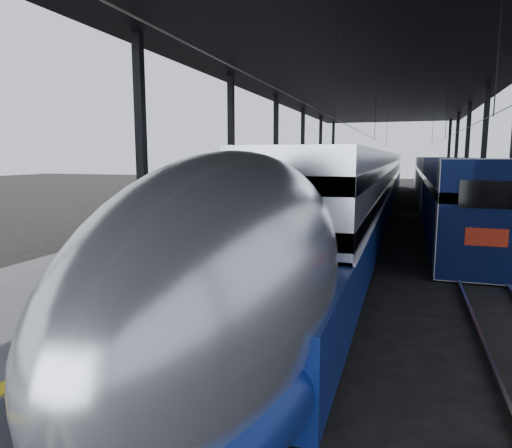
% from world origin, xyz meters
% --- Properties ---
extents(ground, '(160.00, 160.00, 0.00)m').
position_xyz_m(ground, '(0.00, 0.00, 0.00)').
color(ground, black).
rests_on(ground, ground).
extents(platform, '(6.00, 80.00, 1.00)m').
position_xyz_m(platform, '(-3.50, 20.00, 0.50)').
color(platform, '#4C4C4F').
rests_on(platform, ground).
extents(yellow_strip, '(0.30, 80.00, 0.01)m').
position_xyz_m(yellow_strip, '(-0.70, 20.00, 1.00)').
color(yellow_strip, yellow).
rests_on(yellow_strip, platform).
extents(rails, '(6.52, 80.00, 0.16)m').
position_xyz_m(rails, '(4.50, 20.00, 0.08)').
color(rails, slate).
rests_on(rails, ground).
extents(canopy, '(18.00, 75.00, 9.47)m').
position_xyz_m(canopy, '(1.90, 20.00, 9.12)').
color(canopy, black).
rests_on(canopy, ground).
extents(tgv_train, '(3.10, 65.20, 4.44)m').
position_xyz_m(tgv_train, '(2.00, 22.72, 2.08)').
color(tgv_train, silver).
rests_on(tgv_train, ground).
extents(second_train, '(3.00, 56.05, 4.13)m').
position_xyz_m(second_train, '(7.00, 31.95, 2.09)').
color(second_train, navy).
rests_on(second_train, ground).
extents(child, '(0.34, 0.27, 0.81)m').
position_xyz_m(child, '(-1.87, -0.88, 1.41)').
color(child, '#503C1A').
rests_on(child, platform).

